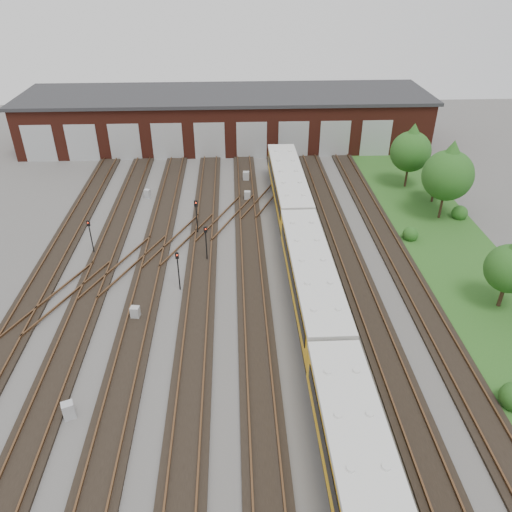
{
  "coord_description": "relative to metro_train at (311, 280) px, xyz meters",
  "views": [
    {
      "loc": [
        0.8,
        -23.87,
        21.68
      ],
      "look_at": [
        2.3,
        7.98,
        2.0
      ],
      "focal_mm": 35.0,
      "sensor_mm": 36.0,
      "label": 1
    }
  ],
  "objects": [
    {
      "name": "bush_1",
      "position": [
        10.03,
        8.73,
        -1.31
      ],
      "size": [
        1.35,
        1.35,
        1.35
      ],
      "primitive_type": "sphere",
      "color": "#1C4A15",
      "rests_on": "ground"
    },
    {
      "name": "signal_mast_0",
      "position": [
        -17.02,
        7.54,
        -0.0
      ],
      "size": [
        0.24,
        0.23,
        3.11
      ],
      "rotation": [
        0.0,
        0.0,
        -0.02
      ],
      "color": "black",
      "rests_on": "ground"
    },
    {
      "name": "tree_3",
      "position": [
        13.38,
        -1.03,
        1.6
      ],
      "size": [
        3.37,
        3.37,
        5.59
      ],
      "color": "#352318",
      "rests_on": "ground"
    },
    {
      "name": "signal_mast_3",
      "position": [
        -7.56,
        6.0,
        0.02
      ],
      "size": [
        0.28,
        0.27,
        3.13
      ],
      "rotation": [
        0.0,
        0.0,
        0.29
      ],
      "color": "black",
      "rests_on": "ground"
    },
    {
      "name": "grass_verge",
      "position": [
        13.0,
        5.33,
        -1.96
      ],
      "size": [
        8.0,
        55.0,
        0.05
      ],
      "primitive_type": "cube",
      "color": "#1F4F1A",
      "rests_on": "ground"
    },
    {
      "name": "relay_cabinet_0",
      "position": [
        -14.42,
        -9.63,
        -1.47
      ],
      "size": [
        0.77,
        0.71,
        1.03
      ],
      "primitive_type": "cube",
      "rotation": [
        0.0,
        0.0,
        0.38
      ],
      "color": "#A5A8AA",
      "rests_on": "ground"
    },
    {
      "name": "maintenance_shed",
      "position": [
        -6.01,
        35.31,
        1.22
      ],
      "size": [
        51.0,
        12.5,
        6.35
      ],
      "color": "#4F1D13",
      "rests_on": "ground"
    },
    {
      "name": "metro_train",
      "position": [
        0.0,
        0.0,
        0.0
      ],
      "size": [
        2.87,
        47.66,
        3.23
      ],
      "rotation": [
        0.0,
        0.0,
        0.0
      ],
      "color": "black",
      "rests_on": "ground"
    },
    {
      "name": "signal_mast_2",
      "position": [
        -9.43,
        2.06,
        0.06
      ],
      "size": [
        0.28,
        0.26,
        3.21
      ],
      "rotation": [
        0.0,
        0.0,
        0.24
      ],
      "color": "black",
      "rests_on": "ground"
    },
    {
      "name": "ground",
      "position": [
        -6.0,
        -4.67,
        -1.99
      ],
      "size": [
        120.0,
        120.0,
        0.0
      ],
      "primitive_type": "plane",
      "color": "#454240",
      "rests_on": "ground"
    },
    {
      "name": "signal_mast_1",
      "position": [
        -8.57,
        10.6,
        0.11
      ],
      "size": [
        0.32,
        0.3,
        3.25
      ],
      "rotation": [
        0.0,
        0.0,
        0.26
      ],
      "color": "black",
      "rests_on": "ground"
    },
    {
      "name": "bush_2",
      "position": [
        15.91,
        12.49,
        -1.25
      ],
      "size": [
        1.48,
        1.48,
        1.48
      ],
      "primitive_type": "sphere",
      "color": "#1C4A15",
      "rests_on": "ground"
    },
    {
      "name": "track_network",
      "position": [
        -6.17,
        -4.08,
        -1.88
      ],
      "size": [
        30.4,
        70.0,
        0.33
      ],
      "color": "black",
      "rests_on": "ground"
    },
    {
      "name": "relay_cabinet_2",
      "position": [
        -12.18,
        -1.25,
        -1.5
      ],
      "size": [
        0.65,
        0.57,
        0.97
      ],
      "primitive_type": "cube",
      "rotation": [
        0.0,
        0.0,
        -0.16
      ],
      "color": "#A5A8AA",
      "rests_on": "ground"
    },
    {
      "name": "tree_2",
      "position": [
        14.04,
        12.6,
        2.87
      ],
      "size": [
        4.56,
        4.56,
        7.56
      ],
      "color": "#352318",
      "rests_on": "ground"
    },
    {
      "name": "relay_cabinet_1",
      "position": [
        -14.05,
        18.39,
        -1.53
      ],
      "size": [
        0.68,
        0.63,
        0.91
      ],
      "primitive_type": "cube",
      "rotation": [
        0.0,
        0.0,
        -0.4
      ],
      "color": "#A5A8AA",
      "rests_on": "ground"
    },
    {
      "name": "relay_cabinet_3",
      "position": [
        -3.89,
        22.23,
        -1.44
      ],
      "size": [
        0.71,
        0.62,
        1.09
      ],
      "primitive_type": "cube",
      "rotation": [
        0.0,
        0.0,
        -0.11
      ],
      "color": "#A5A8AA",
      "rests_on": "ground"
    },
    {
      "name": "tree_0",
      "position": [
        13.02,
        19.94,
        2.42
      ],
      "size": [
        4.14,
        4.14,
        6.86
      ],
      "color": "#352318",
      "rests_on": "ground"
    },
    {
      "name": "tree_1",
      "position": [
        14.6,
        16.11,
        1.1
      ],
      "size": [
        2.9,
        2.9,
        4.81
      ],
      "color": "#352318",
      "rests_on": "ground"
    },
    {
      "name": "relay_cabinet_4",
      "position": [
        -3.91,
        17.28,
        -1.49
      ],
      "size": [
        0.63,
        0.54,
        1.0
      ],
      "primitive_type": "cube",
      "rotation": [
        0.0,
        0.0,
        -0.08
      ],
      "color": "#A5A8AA",
      "rests_on": "ground"
    }
  ]
}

